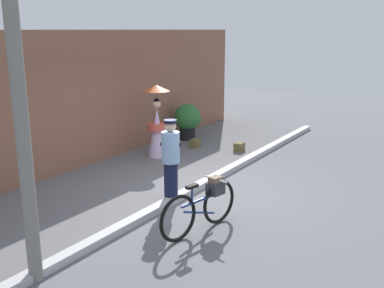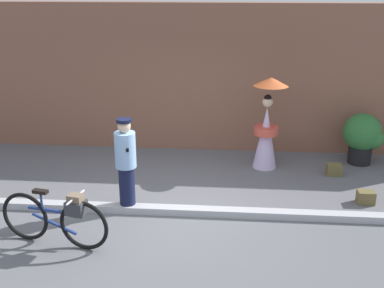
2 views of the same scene
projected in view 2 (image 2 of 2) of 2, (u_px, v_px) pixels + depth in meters
The scene contains 9 objects.
ground_plane at pixel (165, 213), 7.90m from camera, with size 30.00×30.00×0.00m, color slate.
building_wall at pixel (184, 77), 10.50m from camera, with size 14.00×0.40×3.18m, color brown.
sidewalk_curb at pixel (165, 210), 7.88m from camera, with size 14.00×0.20×0.12m, color #B2B2B7.
bicycle_near_officer at pixel (58, 217), 6.84m from camera, with size 1.68×0.51×0.84m.
person_officer at pixel (126, 163), 7.74m from camera, with size 0.34×0.36×1.59m.
person_with_parasol at pixel (267, 126), 9.53m from camera, with size 0.69×0.69×1.84m.
potted_plant_by_door at pixel (363, 136), 9.81m from camera, with size 0.79×0.77×1.06m.
backpack_on_pavement at pixel (366, 197), 8.21m from camera, with size 0.29×0.22×0.22m.
backpack_spare at pixel (334, 169), 9.38m from camera, with size 0.29×0.22×0.22m.
Camera 2 is at (1.03, -7.01, 3.71)m, focal length 44.90 mm.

